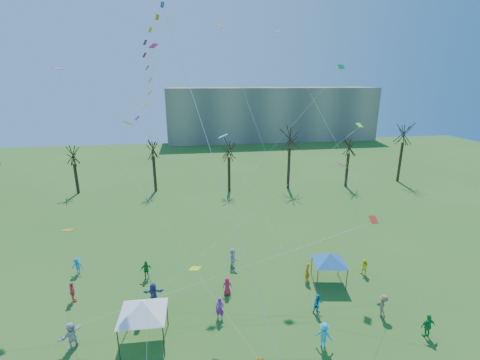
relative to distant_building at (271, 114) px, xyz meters
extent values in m
cube|color=gray|center=(0.00, 0.00, 0.00)|extent=(60.00, 14.00, 15.00)
cylinder|color=black|center=(-42.08, -44.03, -5.14)|extent=(0.44, 0.44, 4.73)
cylinder|color=black|center=(-30.12, -44.82, -4.65)|extent=(0.44, 0.44, 5.70)
cylinder|color=black|center=(-18.49, -46.75, -4.72)|extent=(0.44, 0.44, 5.57)
cylinder|color=black|center=(-8.73, -46.63, -4.14)|extent=(0.44, 0.44, 6.72)
cylinder|color=black|center=(1.10, -47.22, -4.70)|extent=(0.44, 0.44, 5.60)
cylinder|color=black|center=(11.46, -45.89, -4.07)|extent=(0.44, 0.44, 6.87)
cylinder|color=white|center=(-23.24, -80.25, 5.02)|extent=(0.02, 0.02, 24.56)
cylinder|color=#3F3F44|center=(-29.59, -79.02, -6.37)|extent=(0.08, 0.08, 2.25)
cylinder|color=#3F3F44|center=(-26.80, -79.10, -6.37)|extent=(0.08, 0.08, 2.25)
cylinder|color=#3F3F44|center=(-29.51, -76.23, -6.37)|extent=(0.08, 0.08, 2.25)
cylinder|color=#3F3F44|center=(-26.72, -76.31, -6.37)|extent=(0.08, 0.08, 2.25)
pyramid|color=white|center=(-28.16, -77.67, -4.76)|extent=(4.29, 4.29, 0.97)
cylinder|color=#3F3F44|center=(-14.48, -74.01, -6.51)|extent=(0.08, 0.08, 1.98)
cylinder|color=#3F3F44|center=(-12.06, -74.43, -6.51)|extent=(0.08, 0.08, 1.98)
cylinder|color=#3F3F44|center=(-14.06, -71.59, -6.51)|extent=(0.08, 0.08, 1.98)
cylinder|color=#3F3F44|center=(-11.64, -72.01, -6.51)|extent=(0.08, 0.08, 1.98)
pyramid|color=#205FA3|center=(-13.06, -73.01, -5.09)|extent=(3.72, 3.72, 0.85)
imported|color=#1CABE4|center=(-16.37, -79.98, -6.60)|extent=(1.35, 1.20, 1.81)
imported|color=green|center=(-8.94, -80.27, -6.62)|extent=(1.04, 0.45, 1.77)
imported|color=silver|center=(-32.90, -77.38, -6.57)|extent=(1.46, 1.72, 1.86)
imported|color=black|center=(-28.72, -75.80, -6.69)|extent=(0.67, 0.88, 1.62)
imported|color=purple|center=(-22.91, -76.21, -6.61)|extent=(0.75, 0.61, 1.78)
imported|color=#0C79AB|center=(-15.48, -76.72, -6.71)|extent=(0.89, 0.77, 1.59)
imported|color=#8D6E4C|center=(-10.82, -77.85, -6.59)|extent=(1.16, 1.35, 1.82)
imported|color=#F4515B|center=(-34.35, -72.37, -6.64)|extent=(0.83, 1.09, 1.72)
imported|color=#434B92|center=(-27.94, -73.53, -6.61)|extent=(1.65, 0.54, 1.77)
imported|color=#E51C4B|center=(-22.02, -73.36, -6.72)|extent=(0.77, 0.51, 1.56)
imported|color=orange|center=(-14.85, -72.56, -6.61)|extent=(0.75, 0.77, 1.78)
imported|color=#FFF41A|center=(-9.35, -72.47, -6.72)|extent=(0.93, 0.96, 1.56)
imported|color=#1981CE|center=(-35.20, -68.17, -6.70)|extent=(1.11, 0.74, 1.60)
imported|color=#208E1F|center=(-28.89, -69.97, -6.62)|extent=(1.09, 0.63, 1.76)
imported|color=silver|center=(-20.96, -69.05, -6.57)|extent=(0.85, 1.80, 1.86)
cube|color=orange|center=(-32.58, -75.99, 0.35)|extent=(0.72, 0.86, 0.26)
cylinder|color=white|center=(-32.71, -78.63, -2.92)|extent=(0.01, 0.01, 8.11)
cube|color=#FF2ACD|center=(-27.13, -67.09, 12.28)|extent=(0.86, 0.86, 0.33)
cylinder|color=white|center=(-27.35, -74.49, 3.04)|extent=(0.01, 0.01, 23.37)
cube|color=yellow|center=(-24.61, -77.21, -2.48)|extent=(0.88, 0.81, 0.15)
cylinder|color=white|center=(-22.87, -79.63, -4.34)|extent=(0.01, 0.01, 6.83)
cube|color=#1CD5D0|center=(-21.98, -71.44, 5.44)|extent=(0.78, 0.67, 0.33)
cylinder|color=white|center=(-19.17, -75.71, -0.38)|extent=(0.01, 0.01, 15.19)
cube|color=#297CED|center=(-15.43, -62.57, 14.19)|extent=(0.89, 0.82, 0.28)
cylinder|color=white|center=(-12.19, -71.42, 4.00)|extent=(0.01, 0.01, 27.47)
cube|color=red|center=(-12.34, -77.63, 0.41)|extent=(0.50, 0.57, 0.39)
cylinder|color=white|center=(-22.62, -77.51, -2.90)|extent=(0.01, 0.01, 21.48)
cube|color=#7CEE38|center=(-8.68, -67.68, 5.53)|extent=(0.61, 0.68, 0.34)
cylinder|color=white|center=(-18.70, -71.74, -0.33)|extent=(0.01, 0.01, 24.42)
cube|color=#C137BD|center=(-35.44, -64.91, 10.56)|extent=(0.94, 0.98, 0.21)
cylinder|color=white|center=(-29.18, -70.56, 2.18)|extent=(0.01, 0.01, 23.50)
cube|color=orange|center=(-21.08, -62.01, 14.60)|extent=(0.86, 0.86, 0.39)
cylinder|color=white|center=(-18.28, -69.37, 4.20)|extent=(0.01, 0.01, 25.76)
cube|color=#DC2453|center=(-14.06, -75.68, 3.89)|extent=(0.77, 0.66, 0.35)
cylinder|color=white|center=(-12.44, -76.77, -1.15)|extent=(0.01, 0.01, 10.45)
cube|color=yellow|center=(-28.68, -73.51, 6.81)|extent=(0.74, 0.72, 0.29)
cylinder|color=white|center=(-31.51, -72.94, 0.31)|extent=(0.01, 0.01, 13.87)
cube|color=#17A1AF|center=(-10.02, -65.64, 10.80)|extent=(0.83, 0.83, 0.41)
cylinder|color=white|center=(-18.98, -69.58, 2.30)|extent=(0.01, 0.01, 25.67)
camera|label=1|loc=(-24.71, -97.10, 9.62)|focal=25.00mm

